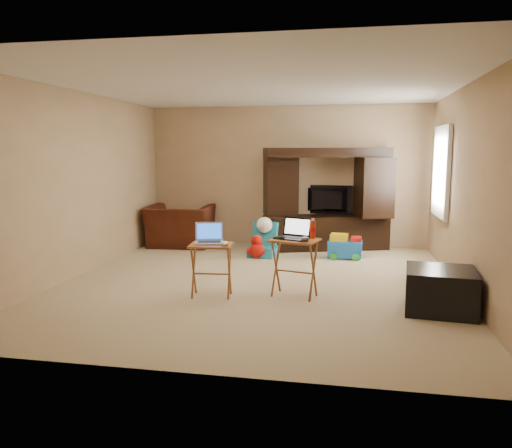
% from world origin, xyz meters
% --- Properties ---
extents(floor, '(5.50, 5.50, 0.00)m').
position_xyz_m(floor, '(0.00, 0.00, 0.00)').
color(floor, beige).
rests_on(floor, ground).
extents(ceiling, '(5.50, 5.50, 0.00)m').
position_xyz_m(ceiling, '(0.00, 0.00, 2.50)').
color(ceiling, silver).
rests_on(ceiling, ground).
extents(wall_back, '(5.00, 0.00, 5.00)m').
position_xyz_m(wall_back, '(0.00, 2.75, 1.25)').
color(wall_back, tan).
rests_on(wall_back, ground).
extents(wall_front, '(5.00, 0.00, 5.00)m').
position_xyz_m(wall_front, '(0.00, -2.75, 1.25)').
color(wall_front, tan).
rests_on(wall_front, ground).
extents(wall_left, '(0.00, 5.50, 5.50)m').
position_xyz_m(wall_left, '(-2.50, 0.00, 1.25)').
color(wall_left, tan).
rests_on(wall_left, ground).
extents(wall_right, '(0.00, 5.50, 5.50)m').
position_xyz_m(wall_right, '(2.50, 0.00, 1.25)').
color(wall_right, tan).
rests_on(wall_right, ground).
extents(window_pane, '(0.00, 1.20, 1.20)m').
position_xyz_m(window_pane, '(2.48, 1.55, 1.40)').
color(window_pane, white).
rests_on(window_pane, ground).
extents(window_frame, '(0.06, 1.14, 1.34)m').
position_xyz_m(window_frame, '(2.46, 1.55, 1.40)').
color(window_frame, white).
rests_on(window_frame, ground).
extents(entertainment_center, '(2.21, 1.16, 1.76)m').
position_xyz_m(entertainment_center, '(0.74, 2.45, 0.88)').
color(entertainment_center, black).
rests_on(entertainment_center, floor).
extents(television, '(0.90, 0.17, 0.51)m').
position_xyz_m(television, '(0.74, 2.66, 0.84)').
color(television, black).
rests_on(television, entertainment_center).
extents(recliner, '(1.19, 1.06, 0.73)m').
position_xyz_m(recliner, '(-1.85, 2.23, 0.37)').
color(recliner, '#451A0E').
rests_on(recliner, floor).
extents(child_rocker, '(0.49, 0.54, 0.56)m').
position_xyz_m(child_rocker, '(-0.22, 1.62, 0.28)').
color(child_rocker, '#19748C').
rests_on(child_rocker, floor).
extents(plush_toy, '(0.34, 0.29, 0.38)m').
position_xyz_m(plush_toy, '(-0.30, 1.47, 0.19)').
color(plush_toy, red).
rests_on(plush_toy, floor).
extents(push_toy, '(0.57, 0.42, 0.40)m').
position_xyz_m(push_toy, '(1.09, 1.71, 0.20)').
color(push_toy, blue).
rests_on(push_toy, floor).
extents(ottoman, '(0.78, 0.78, 0.46)m').
position_xyz_m(ottoman, '(2.12, -0.80, 0.23)').
color(ottoman, black).
rests_on(ottoman, floor).
extents(tray_table_left, '(0.52, 0.43, 0.63)m').
position_xyz_m(tray_table_left, '(-0.43, -0.73, 0.31)').
color(tray_table_left, '#A25227').
rests_on(tray_table_left, floor).
extents(tray_table_right, '(0.62, 0.54, 0.68)m').
position_xyz_m(tray_table_right, '(0.52, -0.54, 0.34)').
color(tray_table_right, '#A35B27').
rests_on(tray_table_right, floor).
extents(laptop_left, '(0.39, 0.35, 0.24)m').
position_xyz_m(laptop_left, '(-0.46, -0.70, 0.75)').
color(laptop_left, '#AEAEB2').
rests_on(laptop_left, tray_table_left).
extents(laptop_right, '(0.44, 0.40, 0.24)m').
position_xyz_m(laptop_right, '(0.48, -0.52, 0.80)').
color(laptop_right, black).
rests_on(laptop_right, tray_table_right).
extents(mouse_left, '(0.12, 0.15, 0.05)m').
position_xyz_m(mouse_left, '(-0.24, -0.80, 0.65)').
color(mouse_left, white).
rests_on(mouse_left, tray_table_left).
extents(mouse_right, '(0.12, 0.16, 0.06)m').
position_xyz_m(mouse_right, '(0.65, -0.66, 0.71)').
color(mouse_right, '#3C3B40').
rests_on(mouse_right, tray_table_right).
extents(water_bottle, '(0.07, 0.07, 0.21)m').
position_xyz_m(water_bottle, '(0.72, -0.46, 0.79)').
color(water_bottle, red).
rests_on(water_bottle, tray_table_right).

